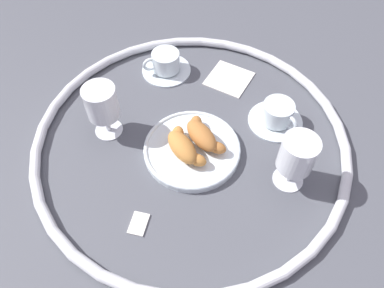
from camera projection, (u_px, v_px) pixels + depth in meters
name	position (u px, v px, depth m)	size (l,w,h in m)	color
ground_plane	(191.00, 141.00, 0.89)	(2.20, 2.20, 0.00)	#4C4F56
table_chrome_rim	(191.00, 138.00, 0.88)	(0.75, 0.75, 0.02)	silver
pastry_plate	(192.00, 149.00, 0.86)	(0.23, 0.23, 0.02)	silver
croissant_large	(183.00, 147.00, 0.83)	(0.14, 0.07, 0.04)	#BC7A38
croissant_small	(203.00, 135.00, 0.85)	(0.14, 0.07, 0.04)	#AD6B33
coffee_cup_near	(166.00, 64.00, 1.02)	(0.14, 0.14, 0.06)	silver
coffee_cup_far	(277.00, 115.00, 0.91)	(0.14, 0.14, 0.06)	silver
juice_glass_left	(102.00, 105.00, 0.84)	(0.08, 0.08, 0.14)	white
juice_glass_right	(297.00, 156.00, 0.75)	(0.08, 0.08, 0.14)	white
sugar_packet	(139.00, 223.00, 0.76)	(0.05, 0.03, 0.01)	white
folded_napkin	(229.00, 78.00, 1.02)	(0.11, 0.11, 0.01)	silver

